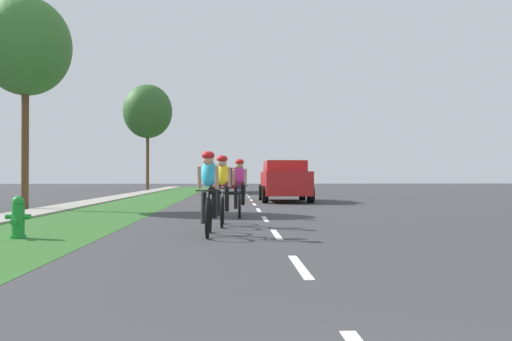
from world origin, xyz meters
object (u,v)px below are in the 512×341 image
cyclist_lead (209,193)px  suv_red (285,180)px  street_tree_near (26,47)px  street_tree_far (148,112)px  cyclist_distant (239,187)px  pickup_maroon (228,181)px  cyclist_trailing (222,190)px  fire_hydrant_green (18,218)px

cyclist_lead → suv_red: (2.72, 13.78, 0.14)m
cyclist_lead → street_tree_near: (-6.50, 8.29, 4.64)m
cyclist_lead → street_tree_far: bearing=100.8°
cyclist_distant → suv_red: suv_red is taller
pickup_maroon → street_tree_near: street_tree_near is taller
suv_red → cyclist_distant: bearing=-102.9°
cyclist_trailing → suv_red: suv_red is taller
pickup_maroon → street_tree_near: size_ratio=0.72×
cyclist_lead → suv_red: size_ratio=0.37×
fire_hydrant_green → pickup_maroon: size_ratio=0.15×
cyclist_distant → street_tree_near: street_tree_near is taller
fire_hydrant_green → street_tree_near: bearing=109.9°
fire_hydrant_green → cyclist_trailing: cyclist_trailing is taller
pickup_maroon → suv_red: bearing=-77.3°
fire_hydrant_green → street_tree_far: 33.34m
cyclist_distant → pickup_maroon: 20.81m
street_tree_near → street_tree_far: street_tree_far is taller
suv_red → street_tree_near: bearing=-149.2°
cyclist_trailing → cyclist_distant: same height
fire_hydrant_green → street_tree_far: size_ratio=0.09×
pickup_maroon → street_tree_far: (-6.30, 7.01, 5.31)m
cyclist_lead → cyclist_distant: size_ratio=1.00×
fire_hydrant_green → pickup_maroon: pickup_maroon is taller
street_tree_near → suv_red: bearing=30.8°
street_tree_far → cyclist_distant: bearing=-76.2°
cyclist_trailing → street_tree_far: bearing=101.9°
cyclist_lead → cyclist_distant: same height
cyclist_trailing → pickup_maroon: 23.43m
fire_hydrant_green → cyclist_distant: (4.03, 4.90, 0.44)m
fire_hydrant_green → suv_red: (6.13, 14.05, 0.58)m
suv_red → street_tree_far: bearing=115.6°
cyclist_lead → cyclist_trailing: (0.21, 2.01, 0.00)m
fire_hydrant_green → street_tree_far: (-2.80, 32.72, 5.77)m
cyclist_trailing → pickup_maroon: (-0.12, 23.43, 0.02)m
suv_red → pickup_maroon: bearing=102.7°
cyclist_lead → street_tree_near: size_ratio=0.24×
pickup_maroon → street_tree_near: 18.95m
cyclist_distant → street_tree_far: 29.13m
cyclist_distant → pickup_maroon: pickup_maroon is taller
cyclist_distant → street_tree_far: (-6.83, 27.81, 5.33)m
fire_hydrant_green → cyclist_distant: 6.37m
suv_red → pickup_maroon: suv_red is taller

